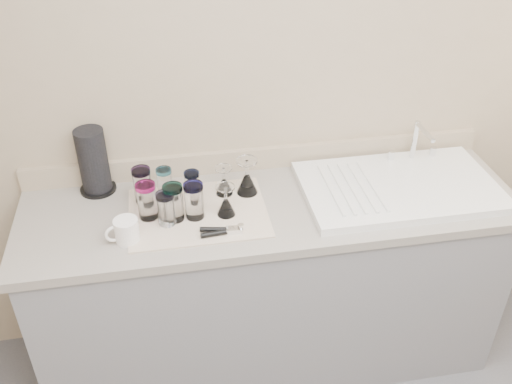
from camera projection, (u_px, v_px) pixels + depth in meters
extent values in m
cube|color=tan|center=(259.00, 95.00, 2.40)|extent=(3.50, 0.04, 2.50)
cube|color=slate|center=(270.00, 287.00, 2.61)|extent=(2.00, 0.60, 0.86)
cube|color=gray|center=(272.00, 207.00, 2.36)|extent=(2.06, 0.62, 0.04)
cube|color=white|center=(399.00, 187.00, 2.42)|extent=(0.82, 0.50, 0.03)
cylinder|color=silver|center=(415.00, 140.00, 2.54)|extent=(0.02, 0.02, 0.18)
cylinder|color=silver|center=(425.00, 132.00, 2.43)|extent=(0.02, 0.16, 0.02)
cylinder|color=silver|center=(391.00, 155.00, 2.57)|extent=(0.03, 0.03, 0.04)
cylinder|color=silver|center=(433.00, 151.00, 2.60)|extent=(0.03, 0.03, 0.04)
cube|color=silver|center=(198.00, 213.00, 2.29)|extent=(0.55, 0.42, 0.01)
cylinder|color=white|center=(143.00, 187.00, 2.32)|extent=(0.07, 0.07, 0.13)
cylinder|color=purple|center=(141.00, 171.00, 2.27)|extent=(0.08, 0.08, 0.02)
cylinder|color=white|center=(165.00, 184.00, 2.35)|extent=(0.06, 0.06, 0.11)
cylinder|color=#3D9BBD|center=(164.00, 171.00, 2.32)|extent=(0.06, 0.06, 0.02)
cylinder|color=white|center=(192.00, 187.00, 2.34)|extent=(0.06, 0.06, 0.11)
cylinder|color=blue|center=(191.00, 174.00, 2.30)|extent=(0.06, 0.06, 0.02)
cylinder|color=white|center=(147.00, 203.00, 2.22)|extent=(0.07, 0.07, 0.14)
cylinder|color=#E8199A|center=(145.00, 186.00, 2.18)|extent=(0.08, 0.08, 0.02)
cylinder|color=white|center=(174.00, 205.00, 2.21)|extent=(0.07, 0.07, 0.14)
cylinder|color=teal|center=(172.00, 188.00, 2.17)|extent=(0.08, 0.08, 0.02)
cylinder|color=white|center=(194.00, 203.00, 2.22)|extent=(0.07, 0.07, 0.13)
cylinder|color=#2322CB|center=(193.00, 186.00, 2.18)|extent=(0.08, 0.08, 0.02)
cylinder|color=white|center=(166.00, 210.00, 2.19)|extent=(0.07, 0.07, 0.12)
cylinder|color=#A393E2|center=(164.00, 195.00, 2.15)|extent=(0.07, 0.07, 0.02)
cone|color=white|center=(224.00, 187.00, 2.38)|extent=(0.07, 0.07, 0.07)
cylinder|color=white|center=(224.00, 175.00, 2.35)|extent=(0.01, 0.01, 0.05)
cylinder|color=white|center=(223.00, 168.00, 2.33)|extent=(0.07, 0.07, 0.01)
cone|color=white|center=(247.00, 184.00, 2.38)|extent=(0.09, 0.09, 0.08)
cylinder|color=white|center=(247.00, 169.00, 2.34)|extent=(0.01, 0.01, 0.07)
cylinder|color=white|center=(247.00, 161.00, 2.32)|extent=(0.09, 0.09, 0.01)
cone|color=white|center=(226.00, 207.00, 2.26)|extent=(0.07, 0.07, 0.07)
cylinder|color=white|center=(226.00, 194.00, 2.22)|extent=(0.01, 0.01, 0.06)
cylinder|color=white|center=(225.00, 187.00, 2.20)|extent=(0.07, 0.07, 0.01)
cube|color=silver|center=(235.00, 230.00, 2.17)|extent=(0.06, 0.04, 0.02)
cylinder|color=black|center=(217.00, 233.00, 2.16)|extent=(0.13, 0.03, 0.02)
cylinder|color=black|center=(216.00, 230.00, 2.18)|extent=(0.13, 0.04, 0.02)
cylinder|color=white|center=(127.00, 231.00, 2.12)|extent=(0.11, 0.11, 0.09)
torus|color=white|center=(114.00, 234.00, 2.11)|extent=(0.07, 0.03, 0.07)
cylinder|color=black|center=(98.00, 189.00, 2.43)|extent=(0.15, 0.15, 0.01)
cylinder|color=black|center=(93.00, 160.00, 2.35)|extent=(0.12, 0.12, 0.27)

